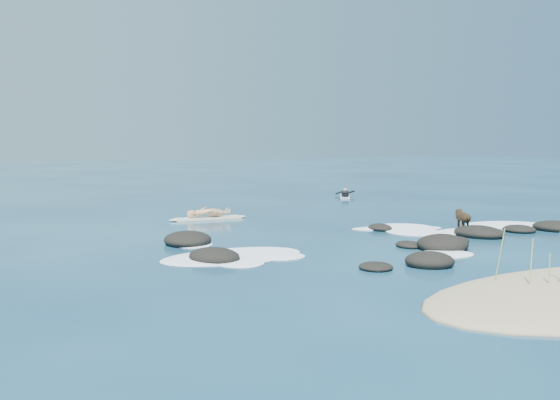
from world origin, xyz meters
TOP-DOWN VIEW (x-y plane):
  - ground at (0.00, 0.00)m, footprint 160.00×160.00m
  - reef_rocks at (0.38, -1.68)m, footprint 14.09×7.52m
  - breaking_foam at (-0.04, -0.43)m, footprint 15.13×6.94m
  - standing_surfer_rig at (-3.56, 6.51)m, footprint 3.11×0.62m
  - paddling_surfer_rig at (6.27, 12.58)m, footprint 1.66×2.24m
  - dog at (2.93, -0.45)m, footprint 0.64×1.19m

SIDE VIEW (x-z plane):
  - ground at x=0.00m, z-range 0.00..0.00m
  - breaking_foam at x=-0.04m, z-range -0.05..0.07m
  - reef_rocks at x=0.38m, z-range -0.17..0.39m
  - paddling_surfer_rig at x=6.27m, z-range -0.07..0.35m
  - dog at x=2.93m, z-range 0.13..0.93m
  - standing_surfer_rig at x=-3.56m, z-range -0.19..1.59m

